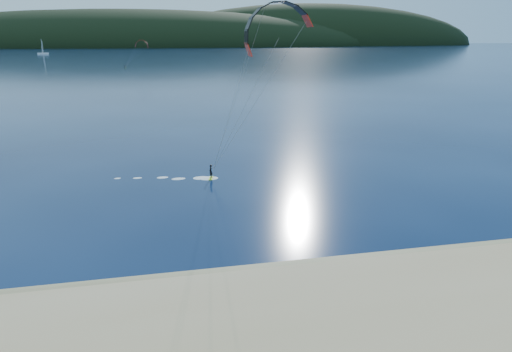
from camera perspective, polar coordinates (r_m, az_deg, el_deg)
The scene contains 6 objects.
ground at distance 25.46m, azimuth 2.01°, elevation -17.91°, with size 1800.00×1800.00×0.00m, color black.
wet_sand at distance 29.12m, azimuth -0.06°, elevation -12.76°, with size 220.00×2.50×0.10m.
headland at distance 765.53m, azimuth -11.34°, elevation 16.40°, with size 1200.00×310.00×140.00m.
kitesurfer_near at distance 42.79m, azimuth 2.22°, elevation 16.70°, with size 20.74×6.90×17.77m.
kitesurfer_far at distance 220.04m, azimuth -14.80°, elevation 16.04°, with size 12.64×7.50×14.01m.
sailboat at distance 432.45m, azimuth -26.14°, elevation 14.25°, with size 9.36×5.80×13.02m.
Camera 1 is at (-4.88, -20.09, 14.87)m, focal length 30.51 mm.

